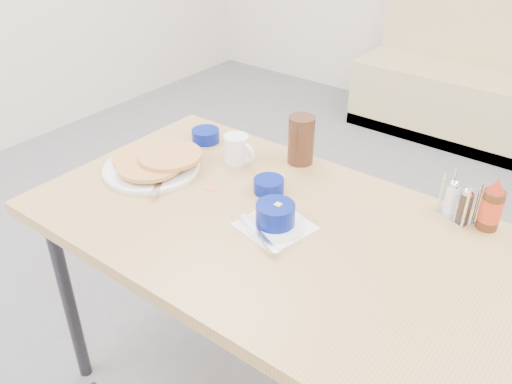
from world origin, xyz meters
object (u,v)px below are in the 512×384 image
Objects in this scene: creamer_bowl at (206,136)px; butter_bowl at (269,185)px; pancake_plate at (153,164)px; coffee_mug at (237,149)px; dining_table at (276,242)px; syrup_bottle at (491,207)px; condiment_caddy at (458,203)px; amber_tumbler at (301,140)px; booth_bench at (510,93)px; grits_setting at (275,218)px.

creamer_bowl is 1.06× the size of butter_bowl.
pancake_plate is at bearing -161.96° from butter_bowl.
creamer_bowl is at bearing 165.13° from coffee_mug.
dining_table is 0.59m from syrup_bottle.
butter_bowl is 0.54m from condiment_caddy.
pancake_plate is at bearing -131.38° from coffee_mug.
coffee_mug is 1.31× the size of butter_bowl.
dining_table is at bearing -0.53° from pancake_plate.
coffee_mug is 0.97× the size of condiment_caddy.
creamer_bowl is at bearing -167.27° from amber_tumbler.
booth_bench is at bearing 78.95° from pancake_plate.
syrup_bottle is at bearing 4.70° from creamer_bowl.
grits_setting is at bearing -48.25° from butter_bowl.
condiment_caddy is at bearing 5.16° from creamer_bowl.
booth_bench reaches higher than condiment_caddy.
coffee_mug reaches higher than creamer_bowl.
butter_bowl is (0.38, -0.13, -0.00)m from creamer_bowl.
syrup_bottle is (0.61, 0.00, -0.01)m from amber_tumbler.
booth_bench is at bearing 90.09° from grits_setting.
booth_bench is at bearing 101.93° from syrup_bottle.
creamer_bowl is (-0.19, 0.05, -0.03)m from coffee_mug.
condiment_caddy reaches higher than grits_setting.
amber_tumbler reaches higher than syrup_bottle.
booth_bench is 8.59× the size of grits_setting.
creamer_bowl is 0.36m from amber_tumbler.
pancake_plate is (-0.49, -2.53, 0.43)m from booth_bench.
condiment_caddy is at bearing 0.00° from amber_tumbler.
amber_tumbler reaches higher than dining_table.
amber_tumbler is (0.16, 0.13, 0.03)m from coffee_mug.
booth_bench is 2.29m from syrup_bottle.
coffee_mug is at bearing -170.59° from syrup_bottle.
coffee_mug is 0.39m from grits_setting.
condiment_caddy is 0.09m from syrup_bottle.
coffee_mug reaches higher than dining_table.
coffee_mug is 0.75× the size of amber_tumbler.
creamer_bowl is (-0.50, -2.27, 0.43)m from booth_bench.
butter_bowl is 0.62m from syrup_bottle.
booth_bench is 12.29× the size of syrup_bottle.
pancake_plate is 2.01× the size of syrup_bottle.
creamer_bowl is at bearing -153.16° from condiment_caddy.
butter_bowl is (-0.12, 0.14, -0.01)m from grits_setting.
coffee_mug is 0.70m from condiment_caddy.
condiment_caddy reaches higher than dining_table.
dining_table is at bearing -46.50° from butter_bowl.
grits_setting is 0.39m from amber_tumbler.
creamer_bowl is 0.88m from condiment_caddy.
booth_bench is 2.25m from amber_tumbler.
grits_setting is 0.58m from syrup_bottle.
grits_setting is 0.57m from creamer_bowl.
creamer_bowl is at bearing 152.34° from dining_table.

